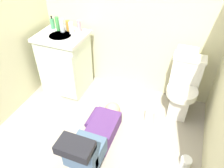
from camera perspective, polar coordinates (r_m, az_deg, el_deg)
The scene contains 15 objects.
ground_plane at distance 2.61m, azimuth -3.50°, elevation -12.77°, with size 2.78×2.93×0.04m, color #A09788.
wall_back at distance 2.70m, azimuth 4.61°, elevation 20.86°, with size 2.44×0.08×2.40m, color beige.
toilet at distance 2.72m, azimuth 18.04°, elevation -0.98°, with size 0.36×0.46×0.75m.
vanity_cabinet at distance 3.01m, azimuth -12.12°, elevation 5.61°, with size 0.60×0.53×0.82m.
faucet at distance 2.92m, azimuth -11.88°, elevation 14.58°, with size 0.02×0.02×0.10m, color silver.
person_plumber at distance 2.33m, azimuth -4.63°, elevation -13.64°, with size 0.39×1.06×0.52m.
tissue_box at distance 2.56m, azimuth 19.15°, elevation 7.97°, with size 0.22×0.11×0.10m, color silver.
soap_dispenser at distance 2.99m, azimuth -15.35°, elevation 15.07°, with size 0.06×0.06×0.17m.
bottle_green at distance 2.92m, azimuth -14.12°, elevation 15.12°, with size 0.05×0.05×0.18m, color #48A34D.
bottle_clear at distance 2.87m, azimuth -12.98°, elevation 14.71°, with size 0.06×0.06×0.16m, color silver.
bottle_amber at distance 2.88m, azimuth -11.44°, elevation 14.75°, with size 0.05×0.05×0.14m, color #C2872E.
bottle_white at distance 2.80m, azimuth -10.68°, elevation 14.24°, with size 0.06×0.06×0.15m, color silver.
bottle_pink at distance 2.84m, azimuth -8.63°, elevation 14.80°, with size 0.05×0.05×0.15m, color pink.
paper_towel_roll at distance 2.66m, azimuth 9.76°, elevation -8.07°, with size 0.11×0.11×0.20m, color white.
toilet_paper_roll at distance 2.42m, azimuth 18.77°, elevation -18.83°, with size 0.11×0.11×0.10m, color white.
Camera 1 is at (0.73, -1.47, 2.01)m, focal length 34.87 mm.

